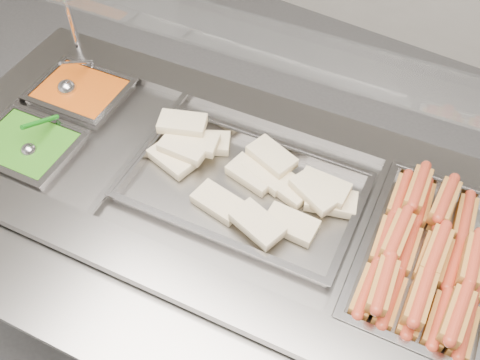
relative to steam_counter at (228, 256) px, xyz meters
The scene contains 11 objects.
steam_counter is the anchor object (origin of this frame).
tray_rail 0.62m from the steam_counter, 83.20° to the right, with size 1.72×0.54×0.05m.
sneeze_guard 0.80m from the steam_counter, 96.80° to the left, with size 1.58×0.46×0.42m.
pan_hotdogs 0.71m from the steam_counter, ahead, with size 0.38×0.56×0.09m.
pan_wraps 0.41m from the steam_counter, ahead, with size 0.68×0.45×0.07m.
pan_beans 0.74m from the steam_counter, behind, with size 0.31×0.26×0.09m.
pan_peas 0.74m from the steam_counter, 160.53° to the right, with size 0.31×0.26×0.09m.
hotdogs_in_buns 0.73m from the steam_counter, ahead, with size 0.34×0.51×0.11m.
tortilla_wraps 0.44m from the steam_counter, 41.39° to the left, with size 0.66×0.34×0.09m.
ladle 0.79m from the steam_counter, behind, with size 0.07×0.18×0.14m.
serving_spoon 0.74m from the steam_counter, 159.51° to the right, with size 0.05×0.17×0.13m.
Camera 1 is at (0.58, -0.40, 2.04)m, focal length 40.00 mm.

